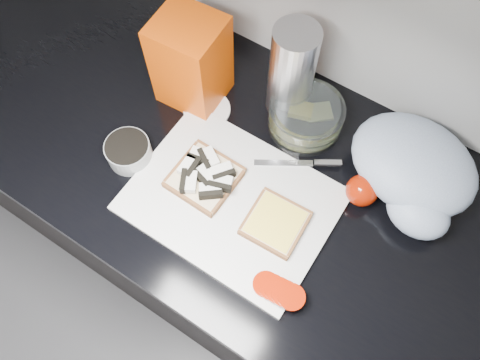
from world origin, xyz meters
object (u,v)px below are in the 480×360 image
at_px(cutting_board, 232,201).
at_px(glass_bowl, 306,117).
at_px(bread_bag, 191,61).
at_px(steel_canister, 292,72).

distance_m(cutting_board, glass_bowl, 0.24).
relative_size(cutting_board, bread_bag, 1.90).
bearing_deg(glass_bowl, cutting_board, -97.62).
height_order(bread_bag, steel_canister, steel_canister).
relative_size(cutting_board, glass_bowl, 2.50).
xyz_separation_m(cutting_board, steel_canister, (-0.03, 0.27, 0.11)).
height_order(cutting_board, glass_bowl, glass_bowl).
distance_m(glass_bowl, bread_bag, 0.27).
distance_m(cutting_board, steel_canister, 0.29).
bearing_deg(glass_bowl, bread_bag, -167.38).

